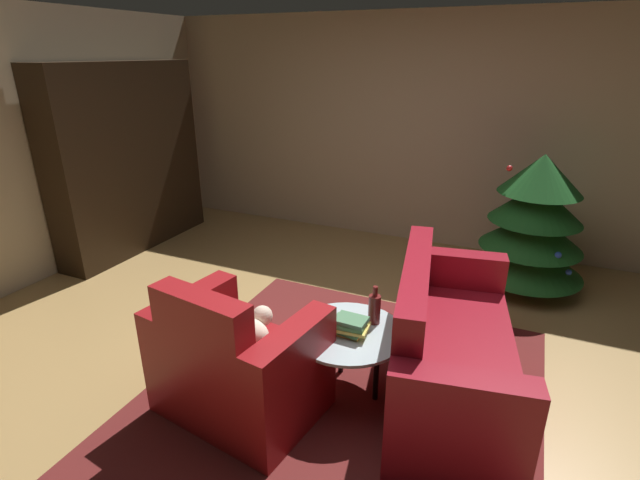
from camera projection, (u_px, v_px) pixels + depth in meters
ground_plane at (332, 369)px, 3.34m from camera, size 7.59×7.59×0.00m
wall_back at (429, 134)px, 5.20m from camera, size 6.45×0.06×2.51m
area_rug at (343, 392)px, 3.12m from camera, size 2.43×2.59×0.01m
bookshelf_unit at (137, 156)px, 5.23m from camera, size 0.39×1.88×2.01m
armchair_red at (237, 365)px, 2.85m from camera, size 1.04×0.83×0.92m
couch_red at (448, 351)px, 3.02m from camera, size 0.99×1.76×0.90m
coffee_table at (348, 336)px, 2.98m from camera, size 0.72×0.72×0.46m
book_stack_on_table at (351, 325)px, 2.92m from camera, size 0.23×0.19×0.11m
bottle_on_table at (374, 308)px, 3.02m from camera, size 0.08×0.08×0.26m
decorated_tree at (533, 224)px, 4.28m from camera, size 1.00×1.00×1.28m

